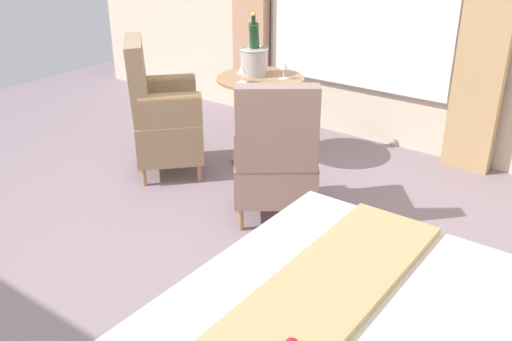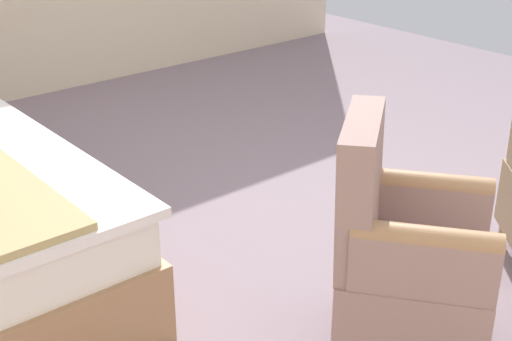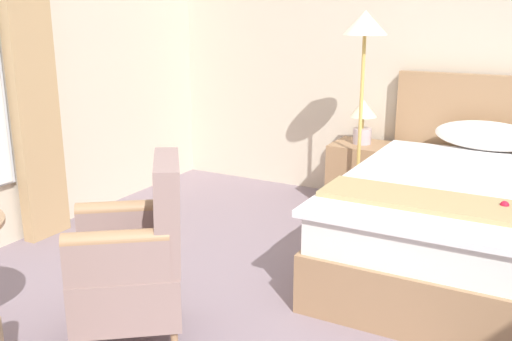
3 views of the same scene
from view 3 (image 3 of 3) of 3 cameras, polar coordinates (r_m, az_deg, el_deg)
wall_headboard_side at (r=4.97m, az=21.12°, el=11.90°), size 5.60×0.12×2.81m
bed at (r=3.99m, az=23.11°, el=-4.71°), size 1.93×2.20×1.16m
nightstand at (r=5.00m, az=10.37°, el=-0.44°), size 0.50×0.45×0.56m
bedside_lamp at (r=4.88m, az=10.66°, el=5.30°), size 0.23×0.23×0.37m
floor_lamp_brass at (r=4.48m, az=10.75°, el=11.98°), size 0.34×0.34×1.65m
armchair_by_window at (r=2.96m, az=-11.92°, el=-8.70°), size 0.74×0.74×0.95m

